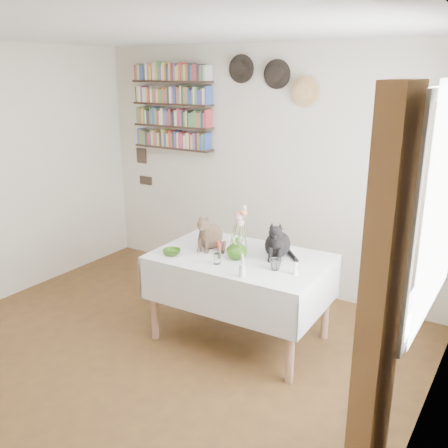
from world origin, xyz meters
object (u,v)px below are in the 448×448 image
Objects in this scene: flower_vase at (237,248)px; dining_table at (240,277)px; tabby_cat at (210,230)px; bookshelf_unit at (172,107)px; black_cat at (278,238)px.

dining_table is at bearing 93.64° from flower_vase.
bookshelf_unit reaches higher than tabby_cat.
black_cat is at bearing -27.92° from bookshelf_unit.
dining_table is at bearing -166.69° from black_cat.
black_cat is at bearing 6.51° from tabby_cat.
black_cat reaches higher than dining_table.
bookshelf_unit is at bearing 135.29° from black_cat.
black_cat is (0.26, 0.15, 0.35)m from dining_table.
flower_vase is (0.33, -0.11, -0.07)m from tabby_cat.
tabby_cat reaches higher than flower_vase.
dining_table is 4.50× the size of tabby_cat.
dining_table is 0.29m from flower_vase.
tabby_cat is at bearing 161.94° from flower_vase.
bookshelf_unit is at bearing 134.32° from tabby_cat.
tabby_cat is 0.98× the size of black_cat.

